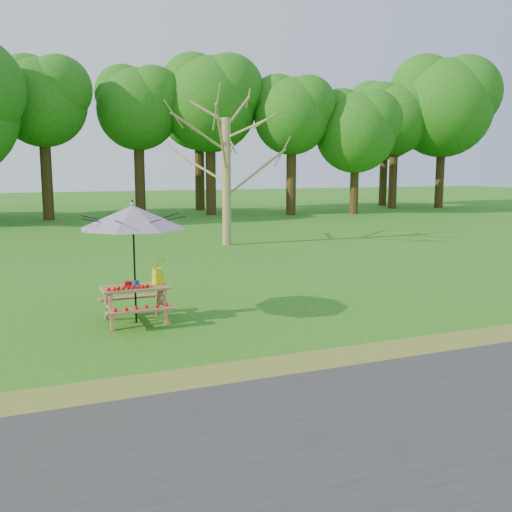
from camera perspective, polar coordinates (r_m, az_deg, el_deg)
name	(u,v)px	position (r m, az deg, el deg)	size (l,w,h in m)	color
ground	(250,318)	(10.87, -0.64, -6.22)	(120.00, 120.00, 0.00)	#256E15
road	(416,429)	(6.73, 15.75, -16.28)	(120.00, 4.00, 0.01)	#2E2E30
drygrass_strip	(320,365)	(8.44, 6.43, -10.76)	(120.00, 1.20, 0.01)	olive
treeline	(96,67)	(32.41, -15.73, 17.73)	(60.00, 12.00, 16.00)	#1A6110
bare_tree	(226,63)	(21.18, -3.06, 18.70)	(6.89, 6.89, 10.62)	olive
picnic_table	(136,305)	(10.71, -11.93, -4.83)	(1.20, 1.32, 0.67)	#956143
patio_umbrella	(133,217)	(10.46, -12.21, 3.84)	(2.44, 2.44, 2.25)	black
produce_bins	(132,284)	(10.66, -12.33, -2.73)	(0.25, 0.35, 0.13)	#AC0D0E
tomatoes_row	(129,287)	(10.44, -12.63, -3.09)	(0.77, 0.13, 0.07)	red
flower_bucket	(158,270)	(10.78, -9.80, -1.41)	(0.32, 0.29, 0.49)	yellow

